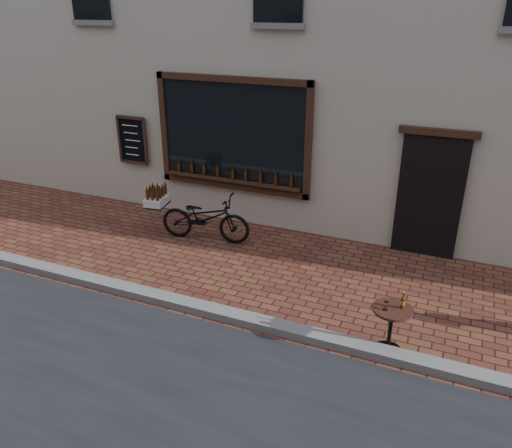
% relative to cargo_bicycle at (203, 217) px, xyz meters
% --- Properties ---
extents(ground, '(90.00, 90.00, 0.00)m').
position_rel_cargo_bicycle_xyz_m(ground, '(2.05, -2.41, -0.47)').
color(ground, '#52231A').
rests_on(ground, ground).
extents(kerb, '(90.00, 0.25, 0.12)m').
position_rel_cargo_bicycle_xyz_m(kerb, '(2.05, -2.21, -0.41)').
color(kerb, slate).
rests_on(kerb, ground).
extents(cargo_bicycle, '(2.09, 0.86, 0.99)m').
position_rel_cargo_bicycle_xyz_m(cargo_bicycle, '(0.00, 0.00, 0.00)').
color(cargo_bicycle, black).
rests_on(cargo_bicycle, ground).
extents(bistro_table, '(0.52, 0.52, 0.89)m').
position_rel_cargo_bicycle_xyz_m(bistro_table, '(3.86, -2.06, 0.00)').
color(bistro_table, black).
rests_on(bistro_table, ground).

